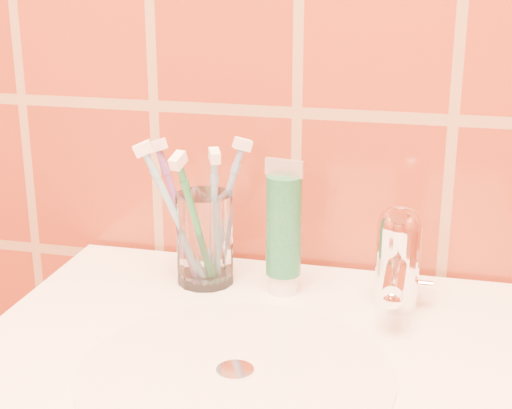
# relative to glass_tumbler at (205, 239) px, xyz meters

# --- Properties ---
(glass_tumbler) EXTENTS (0.08, 0.08, 0.11)m
(glass_tumbler) POSITION_rel_glass_tumbler_xyz_m (0.00, 0.00, 0.00)
(glass_tumbler) COLOR white
(glass_tumbler) RESTS_ON pedestal_sink
(toothpaste_tube) EXTENTS (0.04, 0.04, 0.16)m
(toothpaste_tube) POSITION_rel_glass_tumbler_xyz_m (0.10, -0.01, 0.02)
(toothpaste_tube) COLOR white
(toothpaste_tube) RESTS_ON pedestal_sink
(faucet) EXTENTS (0.05, 0.11, 0.12)m
(faucet) POSITION_rel_glass_tumbler_xyz_m (0.23, -0.02, 0.01)
(faucet) COLOR white
(faucet) RESTS_ON pedestal_sink
(toothbrush_0) EXTENTS (0.11, 0.10, 0.18)m
(toothbrush_0) POSITION_rel_glass_tumbler_xyz_m (-0.03, -0.00, 0.03)
(toothbrush_0) COLOR #6E418D
(toothbrush_0) RESTS_ON glass_tumbler
(toothbrush_1) EXTENTS (0.12, 0.11, 0.18)m
(toothbrush_1) POSITION_rel_glass_tumbler_xyz_m (0.02, 0.02, 0.03)
(toothbrush_1) COLOR #7191CA
(toothbrush_1) RESTS_ON glass_tumbler
(toothbrush_2) EXTENTS (0.07, 0.09, 0.18)m
(toothbrush_2) POSITION_rel_glass_tumbler_xyz_m (0.01, -0.01, 0.03)
(toothbrush_2) COLOR #6EA3C4
(toothbrush_2) RESTS_ON glass_tumbler
(toothbrush_3) EXTENTS (0.07, 0.16, 0.20)m
(toothbrush_3) POSITION_rel_glass_tumbler_xyz_m (0.00, -0.04, 0.03)
(toothbrush_3) COLOR #207A41
(toothbrush_3) RESTS_ON glass_tumbler
(toothbrush_4) EXTENTS (0.14, 0.12, 0.19)m
(toothbrush_4) POSITION_rel_glass_tumbler_xyz_m (-0.03, -0.02, 0.03)
(toothbrush_4) COLOR #72ABCC
(toothbrush_4) RESTS_ON glass_tumbler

